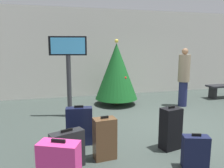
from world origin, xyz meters
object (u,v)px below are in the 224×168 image
Objects in this scene: suitcase_0 at (105,139)px; suitcase_4 at (171,129)px; suitcase_5 at (79,126)px; holiday_tree at (116,71)px; suitcase_2 at (67,150)px; traveller_0 at (184,76)px; suitcase_1 at (195,152)px; flight_info_kiosk at (68,61)px.

suitcase_4 is (1.24, 0.04, 0.03)m from suitcase_0.
suitcase_0 is 0.96× the size of suitcase_5.
holiday_tree is 2.58× the size of suitcase_4.
suitcase_4 reaches higher than suitcase_5.
suitcase_0 is 0.91× the size of suitcase_4.
suitcase_0 is at bearing 13.67° from suitcase_2.
holiday_tree is at bearing 62.94° from suitcase_2.
suitcase_4 is 1.05× the size of suitcase_5.
suitcase_0 is 0.64m from suitcase_2.
suitcase_5 reaches higher than suitcase_0.
suitcase_0 is (-3.11, -2.58, -0.60)m from traveller_0.
suitcase_0 is (-1.16, -3.34, -0.73)m from holiday_tree.
suitcase_4 reaches higher than suitcase_1.
suitcase_1 is (1.67, -3.06, -1.23)m from flight_info_kiosk.
suitcase_1 is at bearing -88.25° from holiday_tree.
holiday_tree reaches higher than suitcase_4.
flight_info_kiosk is 2.62× the size of suitcase_4.
suitcase_2 is (-1.78, -3.49, -0.78)m from holiday_tree.
suitcase_5 is (0.05, -1.78, -1.12)m from flight_info_kiosk.
flight_info_kiosk is at bearing 124.33° from suitcase_4.
suitcase_2 is at bearing 165.71° from suitcase_1.
flight_info_kiosk is at bearing 99.14° from suitcase_0.
traveller_0 is at bearing -21.17° from holiday_tree.
suitcase_2 is at bearing -143.73° from traveller_0.
suitcase_4 reaches higher than suitcase_2.
holiday_tree is 4.06m from suitcase_1.
flight_info_kiosk is 3.82× the size of suitcase_1.
holiday_tree is at bearing 91.75° from suitcase_1.
suitcase_4 is at bearing 1.98° from suitcase_0.
suitcase_1 is at bearing -26.34° from suitcase_0.
suitcase_4 is at bearing -55.67° from flight_info_kiosk.
suitcase_2 is at bearing -174.05° from suitcase_4.
holiday_tree reaches higher than suitcase_0.
suitcase_0 is at bearing -109.20° from holiday_tree.
traveller_0 is 4.00m from suitcase_5.
flight_info_kiosk reaches higher than holiday_tree.
holiday_tree is 3.29× the size of suitcase_2.
suitcase_1 is 0.72× the size of suitcase_5.
suitcase_0 is 0.74m from suitcase_5.
traveller_0 reaches higher than suitcase_1.
flight_info_kiosk is 2.85m from suitcase_2.
suitcase_4 is at bearing 5.95° from suitcase_2.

